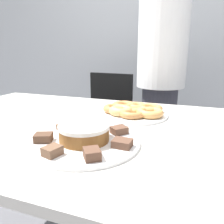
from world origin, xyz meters
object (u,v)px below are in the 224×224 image
Objects in this scene: plate_cake at (85,142)px; plate_donuts at (131,114)px; office_chair_left at (103,130)px; person_standing at (161,78)px; frosted_cake at (84,132)px.

plate_donuts is at bearing 81.63° from plate_cake.
person_standing is at bearing 3.11° from office_chair_left.
office_chair_left is 2.45× the size of plate_cake.
plate_donuts is 0.38m from frosted_cake.
plate_cake is (0.35, -1.03, 0.36)m from office_chair_left.
person_standing is 1.88× the size of office_chair_left.
office_chair_left is 1.14m from plate_cake.
frosted_cake is (0.00, 0.00, 0.03)m from plate_cake.
office_chair_left is at bearing 108.88° from plate_cake.
frosted_cake is at bearing -96.09° from person_standing.
frosted_cake is at bearing -64.91° from office_chair_left.
frosted_cake reaches higher than plate_donuts.
frosted_cake reaches higher than plate_cake.
person_standing reaches higher than plate_donuts.
office_chair_left is 0.85m from plate_donuts.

